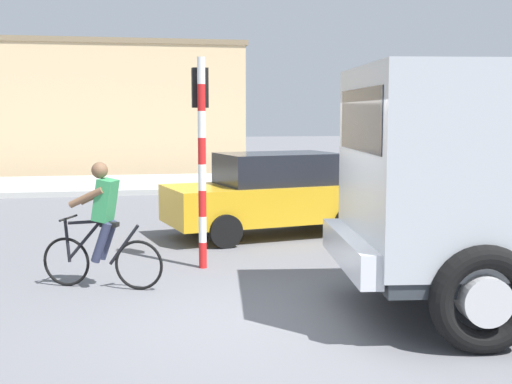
{
  "coord_description": "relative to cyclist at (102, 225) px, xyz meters",
  "views": [
    {
      "loc": [
        -1.6,
        -7.35,
        2.37
      ],
      "look_at": [
        0.3,
        2.5,
        1.2
      ],
      "focal_mm": 47.61,
      "sensor_mm": 36.0,
      "label": 1
    }
  ],
  "objects": [
    {
      "name": "building_mid_block",
      "position": [
        -0.03,
        19.2,
        1.71
      ],
      "size": [
        10.12,
        5.19,
        5.14
      ],
      "color": "#D1B284",
      "rests_on": "ground"
    },
    {
      "name": "ground_plane",
      "position": [
        1.93,
        -1.91,
        -0.86
      ],
      "size": [
        120.0,
        120.0,
        0.0
      ],
      "primitive_type": "plane",
      "color": "slate"
    },
    {
      "name": "traffic_light_pole",
      "position": [
        1.47,
        1.02,
        1.2
      ],
      "size": [
        0.24,
        0.43,
        3.2
      ],
      "color": "red",
      "rests_on": "ground"
    },
    {
      "name": "car_red_near",
      "position": [
        7.86,
        4.88,
        -0.05
      ],
      "size": [
        4.04,
        1.95,
        1.6
      ],
      "color": "#234C9E",
      "rests_on": "ground"
    },
    {
      "name": "sidewalk_far",
      "position": [
        1.93,
        12.95,
        -0.78
      ],
      "size": [
        80.0,
        5.0,
        0.16
      ],
      "primitive_type": "cube",
      "color": "#ADADA8",
      "rests_on": "ground"
    },
    {
      "name": "car_white_mid",
      "position": [
        3.12,
        3.5,
        -0.05
      ],
      "size": [
        4.26,
        2.48,
        1.6
      ],
      "color": "gold",
      "rests_on": "ground"
    },
    {
      "name": "cyclist",
      "position": [
        0.0,
        0.0,
        0.0
      ],
      "size": [
        1.62,
        0.76,
        1.72
      ],
      "color": "black",
      "rests_on": "ground"
    }
  ]
}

